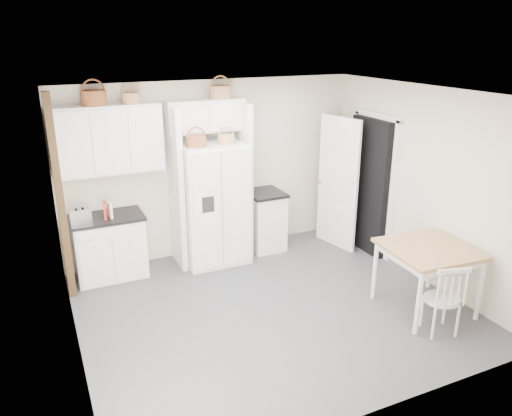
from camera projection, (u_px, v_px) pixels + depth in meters
name	position (u px, v px, depth m)	size (l,w,h in m)	color
floor	(271.00, 308.00, 6.18)	(4.50, 4.50, 0.00)	#494950
ceiling	(273.00, 94.00, 5.32)	(4.50, 4.50, 0.00)	white
wall_back	(213.00, 168.00, 7.47)	(4.50, 4.50, 0.00)	beige
wall_left	(66.00, 241.00, 4.87)	(4.00, 4.00, 0.00)	beige
wall_right	(423.00, 185.00, 6.64)	(4.00, 4.00, 0.00)	beige
refrigerator	(213.00, 204.00, 7.21)	(0.91, 0.74, 1.77)	white
base_cab_left	(110.00, 248.00, 6.86)	(0.92, 0.58, 0.85)	silver
base_cab_right	(265.00, 221.00, 7.78)	(0.50, 0.60, 0.88)	silver
dining_table	(426.00, 278.00, 6.04)	(0.98, 0.98, 0.82)	#8B5E3B
windsor_chair	(442.00, 299.00, 5.56)	(0.40, 0.37, 0.83)	silver
counter_left	(106.00, 218.00, 6.71)	(0.96, 0.62, 0.04)	black
counter_right	(265.00, 193.00, 7.63)	(0.54, 0.64, 0.04)	black
toaster	(80.00, 216.00, 6.46)	(0.26, 0.15, 0.18)	silver
cookbook_red	(105.00, 210.00, 6.59)	(0.03, 0.15, 0.23)	red
cookbook_cream	(110.00, 210.00, 6.62)	(0.03, 0.14, 0.21)	#F8ECC9
basket_upper_b	(94.00, 98.00, 6.30)	(0.32, 0.32, 0.19)	brown
basket_upper_c	(131.00, 98.00, 6.50)	(0.24, 0.24, 0.14)	#A16E3D
basket_bridge_b	(221.00, 92.00, 6.98)	(0.31, 0.31, 0.18)	#A16E3D
basket_fridge_a	(196.00, 141.00, 6.71)	(0.27, 0.27, 0.15)	brown
basket_fridge_b	(226.00, 139.00, 6.88)	(0.24, 0.24, 0.13)	#A16E3D
upper_cabinet	(108.00, 139.00, 6.53)	(1.40, 0.34, 0.90)	silver
bridge_cabinet	(205.00, 115.00, 6.99)	(1.12, 0.34, 0.45)	silver
fridge_panel_left	(176.00, 189.00, 7.00)	(0.08, 0.60, 2.30)	silver
fridge_panel_right	(243.00, 180.00, 7.40)	(0.08, 0.60, 2.30)	silver
trim_post	(60.00, 200.00, 6.05)	(0.09, 0.09, 2.60)	#342211
doorway_void	(370.00, 186.00, 7.55)	(0.18, 0.85, 2.05)	black
door_slab	(338.00, 183.00, 7.70)	(0.80, 0.04, 2.05)	white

